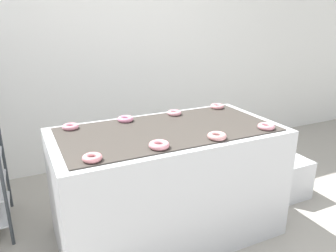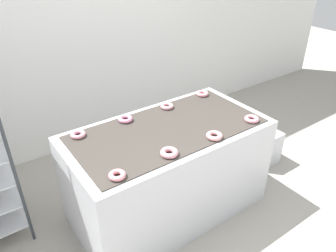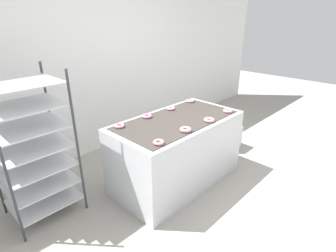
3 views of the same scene
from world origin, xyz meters
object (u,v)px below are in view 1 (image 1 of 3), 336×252
donut_far_midright (174,113)px  donut_near_midleft (159,145)px  donut_far_left (70,127)px  donut_far_right (217,106)px  donut_near_left (92,158)px  glaze_bin (288,177)px  donut_far_midleft (125,119)px  donut_near_right (266,126)px  donut_near_midright (217,136)px  fryer_machine (168,183)px

donut_far_midright → donut_near_midleft: bearing=-124.0°
donut_far_left → donut_far_right: size_ratio=0.99×
donut_far_midright → donut_near_left: bearing=-143.3°
glaze_bin → donut_far_midleft: bearing=169.6°
donut_far_left → donut_far_right: same height
donut_near_right → donut_far_midright: bearing=126.0°
glaze_bin → donut_far_midright: donut_far_midright is taller
donut_near_midright → donut_far_midleft: size_ratio=1.03×
donut_far_right → donut_far_midright: bearing=-177.5°
glaze_bin → donut_near_left: size_ratio=3.29×
glaze_bin → donut_far_right: bearing=156.3°
fryer_machine → donut_near_midleft: bearing=-124.1°
donut_near_midleft → donut_far_midleft: 0.58m
donut_near_midleft → donut_far_left: bearing=125.3°
donut_near_left → donut_far_right: 1.34m
fryer_machine → donut_far_midleft: bearing=125.8°
fryer_machine → donut_far_midleft: donut_far_midleft is taller
donut_near_midleft → donut_near_right: donut_near_midleft is taller
fryer_machine → donut_near_midleft: 0.56m
donut_far_right → donut_far_midleft: bearing=-179.2°
fryer_machine → donut_near_right: donut_near_right is taller
donut_near_midright → donut_far_right: donut_near_midright is taller
donut_near_midright → donut_far_midright: size_ratio=1.08×
glaze_bin → donut_far_midright: bearing=166.1°
donut_far_midright → donut_far_left: bearing=179.8°
donut_near_left → donut_far_midright: bearing=36.7°
donut_near_midright → donut_near_midleft: bearing=177.7°
donut_near_right → donut_far_midleft: size_ratio=0.99×
fryer_machine → donut_far_midright: size_ratio=14.11×
donut_near_right → donut_far_midright: donut_near_right is taller
fryer_machine → donut_far_right: (0.60, 0.30, 0.43)m
fryer_machine → donut_near_midleft: (-0.20, -0.29, 0.43)m
fryer_machine → donut_near_right: size_ratio=13.63×
donut_near_midleft → donut_near_midright: bearing=-2.3°
donut_near_midleft → donut_far_left: donut_near_midleft is taller
donut_near_midright → fryer_machine: bearing=122.7°
fryer_machine → glaze_bin: bearing=1.3°
donut_far_left → glaze_bin: bearing=-8.1°
donut_near_midleft → glaze_bin: bearing=12.6°
fryer_machine → donut_far_left: donut_far_left is taller
donut_near_midright → donut_far_left: 1.00m
donut_near_left → donut_far_midleft: bearing=57.0°
glaze_bin → donut_near_right: (-0.62, -0.32, 0.67)m
donut_far_right → glaze_bin: bearing=-23.7°
glaze_bin → donut_near_midleft: (-1.42, -0.32, 0.67)m
donut_near_midleft → donut_far_right: size_ratio=1.09×
donut_far_midleft → fryer_machine: bearing=-54.2°
donut_near_midleft → donut_far_right: bearing=36.6°
fryer_machine → donut_near_midright: 0.57m
donut_near_midleft → donut_far_midright: size_ratio=1.10×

